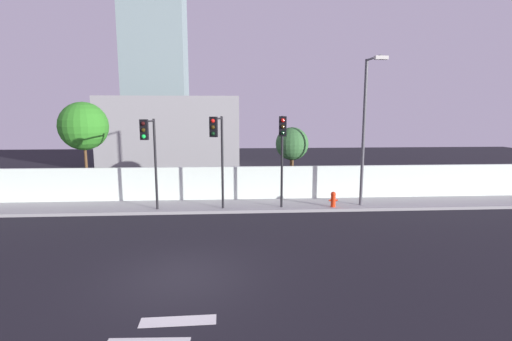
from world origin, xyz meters
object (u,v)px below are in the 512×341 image
Objects in this scene: traffic_light_left at (282,142)px; traffic_light_center at (218,143)px; roadside_tree_midleft at (292,144)px; traffic_light_right at (149,145)px; street_lamp_curbside at (366,122)px; fire_hydrant at (333,199)px; roadside_tree_leftmost at (83,126)px.

traffic_light_center is at bearing -179.04° from traffic_light_left.
traffic_light_left is 3.91m from roadside_tree_midleft.
traffic_light_right is at bearing -152.27° from roadside_tree_midleft.
traffic_light_center is 0.62× the size of street_lamp_curbside.
street_lamp_curbside is 4.56m from roadside_tree_midleft.
fire_hydrant is (-1.55, -0.12, -3.84)m from street_lamp_curbside.
traffic_light_left is at bearing 0.50° from traffic_light_right.
roadside_tree_midleft is (-1.65, 3.09, 2.50)m from fire_hydrant.
traffic_light_center is 1.12× the size of roadside_tree_midleft.
traffic_light_center is 3.13m from traffic_light_right.
street_lamp_curbside is 9.31× the size of fire_hydrant.
roadside_tree_leftmost is (-10.53, 3.74, 0.62)m from traffic_light_left.
fire_hydrant is at bearing -13.15° from roadside_tree_leftmost.
traffic_light_center reaches higher than roadside_tree_midleft.
traffic_light_left is at bearing 0.96° from traffic_light_center.
traffic_light_center is 5.80× the size of fire_hydrant.
traffic_light_center is 7.39m from street_lamp_curbside.
street_lamp_curbside is 1.34× the size of roadside_tree_leftmost.
traffic_light_right is 0.81× the size of roadside_tree_leftmost.
roadside_tree_midleft is (-3.19, 2.97, -1.34)m from street_lamp_curbside.
traffic_light_left is 1.00× the size of traffic_light_center.
fire_hydrant is (5.74, 0.70, -2.93)m from traffic_light_center.
street_lamp_curbside reaches higher than fire_hydrant.
fire_hydrant is 4.30m from roadside_tree_midleft.
roadside_tree_midleft is at bearing 137.03° from street_lamp_curbside.
traffic_light_center is 6.48m from fire_hydrant.
fire_hydrant is 14.05m from roadside_tree_leftmost.
traffic_light_right is 1.10× the size of roadside_tree_midleft.
street_lamp_curbside is at bearing -11.38° from roadside_tree_leftmost.
street_lamp_curbside is at bearing -42.97° from roadside_tree_midleft.
roadside_tree_leftmost reaches higher than traffic_light_center.
traffic_light_center is at bearing 0.05° from traffic_light_right.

